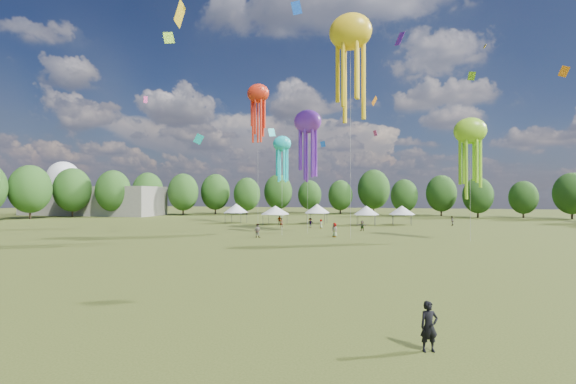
# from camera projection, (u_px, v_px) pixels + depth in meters

# --- Properties ---
(ground) EXTENTS (300.00, 300.00, 0.00)m
(ground) POSITION_uv_depth(u_px,v_px,m) (232.00, 309.00, 18.95)
(ground) COLOR #384416
(ground) RESTS_ON ground
(observer_main) EXTENTS (0.78, 0.64, 1.84)m
(observer_main) POSITION_uv_depth(u_px,v_px,m) (429.00, 326.00, 13.81)
(observer_main) COLOR black
(observer_main) RESTS_ON ground
(spectator_near) EXTENTS (0.96, 0.78, 1.88)m
(spectator_near) POSITION_uv_depth(u_px,v_px,m) (257.00, 231.00, 50.27)
(spectator_near) COLOR gray
(spectator_near) RESTS_ON ground
(spectators_far) EXTENTS (32.93, 25.33, 1.92)m
(spectators_far) POSITION_uv_depth(u_px,v_px,m) (343.00, 224.00, 63.27)
(spectators_far) COLOR gray
(spectators_far) RESTS_ON ground
(festival_tents) EXTENTS (37.06, 9.65, 3.96)m
(festival_tents) POSITION_uv_depth(u_px,v_px,m) (314.00, 209.00, 72.95)
(festival_tents) COLOR #47474C
(festival_tents) RESTS_ON ground
(show_kites) EXTENTS (37.01, 19.77, 29.73)m
(show_kites) POSITION_uv_depth(u_px,v_px,m) (332.00, 97.00, 54.42)
(show_kites) COLOR purple
(show_kites) RESTS_ON ground
(small_kites) EXTENTS (76.09, 60.65, 43.73)m
(small_kites) POSITION_uv_depth(u_px,v_px,m) (333.00, 33.00, 59.44)
(small_kites) COLOR purple
(small_kites) RESTS_ON ground
(treeline) EXTENTS (201.57, 95.24, 13.43)m
(treeline) POSITION_uv_depth(u_px,v_px,m) (328.00, 191.00, 80.59)
(treeline) COLOR #38281C
(treeline) RESTS_ON ground
(hangar) EXTENTS (40.00, 12.00, 8.00)m
(hangar) POSITION_uv_depth(u_px,v_px,m) (93.00, 201.00, 106.27)
(hangar) COLOR gray
(hangar) RESTS_ON ground
(radome) EXTENTS (9.00, 9.00, 16.00)m
(radome) POSITION_uv_depth(u_px,v_px,m) (63.00, 181.00, 116.01)
(radome) COLOR white
(radome) RESTS_ON ground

